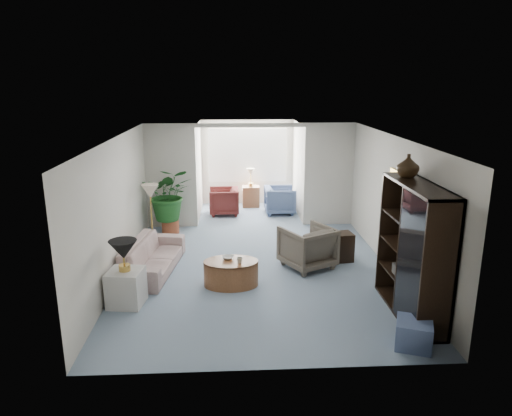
{
  "coord_description": "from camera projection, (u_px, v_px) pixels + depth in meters",
  "views": [
    {
      "loc": [
        -0.47,
        -8.09,
        3.48
      ],
      "look_at": [
        0.0,
        0.6,
        1.1
      ],
      "focal_mm": 33.08,
      "sensor_mm": 36.0,
      "label": 1
    }
  ],
  "objects": [
    {
      "name": "entertainment_cabinet",
      "position": [
        413.0,
        251.0,
        7.01
      ],
      "size": [
        0.49,
        1.83,
        2.03
      ],
      "primitive_type": "cube",
      "color": "black",
      "rests_on": "ground"
    },
    {
      "name": "window_pane",
      "position": [
        247.0,
        155.0,
        13.36
      ],
      "size": [
        2.2,
        0.02,
        1.5
      ],
      "primitive_type": "cube",
      "color": "white"
    },
    {
      "name": "house_plant",
      "position": [
        169.0,
        194.0,
        10.81
      ],
      "size": [
        1.12,
        0.97,
        1.24
      ],
      "primitive_type": "imported",
      "color": "#1C521E",
      "rests_on": "plant_pot"
    },
    {
      "name": "cabinet_urn",
      "position": [
        408.0,
        166.0,
        7.18
      ],
      "size": [
        0.34,
        0.34,
        0.36
      ],
      "primitive_type": "imported",
      "color": "black",
      "rests_on": "entertainment_cabinet"
    },
    {
      "name": "sofa",
      "position": [
        152.0,
        256.0,
        8.78
      ],
      "size": [
        1.05,
        2.1,
        0.59
      ],
      "primitive_type": "imported",
      "rotation": [
        0.0,
        0.0,
        1.44
      ],
      "color": "#B9AD9C",
      "rests_on": "ground"
    },
    {
      "name": "back_pier_right",
      "position": [
        329.0,
        175.0,
        11.4
      ],
      "size": [
        1.2,
        0.12,
        2.5
      ],
      "primitive_type": "cube",
      "color": "beige",
      "rests_on": "ground"
    },
    {
      "name": "coffee_bowl",
      "position": [
        228.0,
        258.0,
        8.22
      ],
      "size": [
        0.24,
        0.24,
        0.05
      ],
      "primitive_type": "imported",
      "rotation": [
        0.0,
        0.0,
        -0.18
      ],
      "color": "silver",
      "rests_on": "coffee_table"
    },
    {
      "name": "table_lamp",
      "position": [
        123.0,
        250.0,
        7.31
      ],
      "size": [
        0.44,
        0.44,
        0.3
      ],
      "primitive_type": "cone",
      "color": "black",
      "rests_on": "end_table"
    },
    {
      "name": "sunroom_chair_blue",
      "position": [
        280.0,
        200.0,
        12.59
      ],
      "size": [
        0.81,
        0.79,
        0.73
      ],
      "primitive_type": "imported",
      "rotation": [
        0.0,
        0.0,
        1.58
      ],
      "color": "slate",
      "rests_on": "ground"
    },
    {
      "name": "sunroom_floor",
      "position": [
        249.0,
        213.0,
        12.69
      ],
      "size": [
        2.6,
        2.6,
        0.0
      ],
      "primitive_type": "plane",
      "color": "#899DB5",
      "rests_on": "ground"
    },
    {
      "name": "side_table_dark",
      "position": [
        340.0,
        247.0,
        9.32
      ],
      "size": [
        0.52,
        0.44,
        0.57
      ],
      "primitive_type": "cube",
      "rotation": [
        0.0,
        0.0,
        0.14
      ],
      "color": "black",
      "rests_on": "ground"
    },
    {
      "name": "sunroom_chair_maroon",
      "position": [
        224.0,
        201.0,
        12.52
      ],
      "size": [
        0.79,
        0.77,
        0.71
      ],
      "primitive_type": "imported",
      "rotation": [
        0.0,
        0.0,
        -1.56
      ],
      "color": "maroon",
      "rests_on": "ground"
    },
    {
      "name": "end_table",
      "position": [
        126.0,
        288.0,
        7.47
      ],
      "size": [
        0.59,
        0.59,
        0.58
      ],
      "primitive_type": "cube",
      "rotation": [
        0.0,
        0.0,
        -0.13
      ],
      "color": "silver",
      "rests_on": "ground"
    },
    {
      "name": "floor",
      "position": [
        258.0,
        274.0,
        8.74
      ],
      "size": [
        6.0,
        6.0,
        0.0
      ],
      "primitive_type": "plane",
      "color": "#899DB5",
      "rests_on": "ground"
    },
    {
      "name": "coffee_cup",
      "position": [
        240.0,
        260.0,
        8.03
      ],
      "size": [
        0.12,
        0.12,
        0.1
      ],
      "primitive_type": "imported",
      "rotation": [
        0.0,
        0.0,
        -0.18
      ],
      "color": "#B8B1A1",
      "rests_on": "coffee_table"
    },
    {
      "name": "coffee_table",
      "position": [
        231.0,
        273.0,
        8.2
      ],
      "size": [
        1.1,
        1.1,
        0.45
      ],
      "primitive_type": "cylinder",
      "rotation": [
        0.0,
        0.0,
        -0.18
      ],
      "color": "brown",
      "rests_on": "ground"
    },
    {
      "name": "ottoman",
      "position": [
        414.0,
        334.0,
        6.32
      ],
      "size": [
        0.6,
        0.6,
        0.37
      ],
      "primitive_type": "cube",
      "rotation": [
        0.0,
        0.0,
        -0.37
      ],
      "color": "slate",
      "rests_on": "ground"
    },
    {
      "name": "shelf_clutter",
      "position": [
        413.0,
        269.0,
        6.9
      ],
      "size": [
        0.3,
        0.85,
        0.61
      ],
      "color": "#494643",
      "rests_on": "entertainment_cabinet"
    },
    {
      "name": "back_pier_left",
      "position": [
        171.0,
        177.0,
        11.2
      ],
      "size": [
        1.2,
        0.12,
        2.5
      ],
      "primitive_type": "cube",
      "color": "beige",
      "rests_on": "ground"
    },
    {
      "name": "framed_picture",
      "position": [
        397.0,
        184.0,
        8.32
      ],
      "size": [
        0.04,
        0.5,
        0.4
      ],
      "primitive_type": "cube",
      "color": "#B2A78E"
    },
    {
      "name": "back_header",
      "position": [
        250.0,
        125.0,
        10.98
      ],
      "size": [
        2.6,
        0.12,
        0.1
      ],
      "primitive_type": "cube",
      "color": "beige",
      "rests_on": "back_pier_left"
    },
    {
      "name": "sunroom_table",
      "position": [
        251.0,
        196.0,
        13.3
      ],
      "size": [
        0.48,
        0.38,
        0.58
      ],
      "primitive_type": "cube",
      "rotation": [
        0.0,
        0.0,
        0.01
      ],
      "color": "brown",
      "rests_on": "ground"
    },
    {
      "name": "wingback_chair",
      "position": [
        307.0,
        247.0,
        8.96
      ],
      "size": [
        1.18,
        1.19,
        0.81
      ],
      "primitive_type": "imported",
      "rotation": [
        0.0,
        0.0,
        3.63
      ],
      "color": "#62594E",
      "rests_on": "ground"
    },
    {
      "name": "floor_lamp",
      "position": [
        150.0,
        191.0,
        9.75
      ],
      "size": [
        0.36,
        0.36,
        0.28
      ],
      "primitive_type": "cone",
      "color": "beige",
      "rests_on": "ground"
    },
    {
      "name": "window_blinds",
      "position": [
        247.0,
        156.0,
        13.33
      ],
      "size": [
        2.2,
        0.02,
        1.5
      ],
      "primitive_type": "cube",
      "color": "white"
    },
    {
      "name": "plant_pot",
      "position": [
        170.0,
        226.0,
        11.02
      ],
      "size": [
        0.4,
        0.4,
        0.32
      ],
      "primitive_type": "cylinder",
      "color": "brown",
      "rests_on": "ground"
    }
  ]
}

